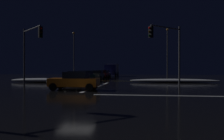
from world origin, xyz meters
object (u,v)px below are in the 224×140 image
object	(u,v)px
sedan_black	(76,78)
box_truck	(112,69)
sedan_orange_crossing	(75,81)
sedan_white	(105,74)
streetlamp_left_far	(74,52)
sedan_gray	(97,75)
sedan_red	(103,74)
traffic_signal_nw	(31,45)
sedan_green	(86,76)
traffic_signal_ne	(168,44)
streetlamp_right_far	(167,50)

from	to	relation	value
sedan_black	box_truck	distance (m)	30.99
sedan_orange_crossing	sedan_white	bearing A→B (deg)	94.65
sedan_orange_crossing	streetlamp_left_far	distance (m)	27.64
sedan_gray	sedan_red	distance (m)	5.63
box_truck	traffic_signal_nw	bearing A→B (deg)	-96.09
sedan_black	sedan_green	distance (m)	6.21
sedan_black	sedan_gray	xyz separation A→B (m)	(-0.10, 12.97, 0.00)
traffic_signal_ne	streetlamp_left_far	size ratio (longest dim) A/B	0.67
sedan_white	streetlamp_left_far	size ratio (longest dim) A/B	0.48
sedan_gray	traffic_signal_ne	size ratio (longest dim) A/B	0.71
sedan_green	sedan_white	distance (m)	17.72
sedan_white	traffic_signal_nw	bearing A→B (deg)	-96.44
traffic_signal_ne	streetlamp_right_far	world-z (taller)	streetlamp_right_far
sedan_gray	sedan_orange_crossing	distance (m)	20.53
sedan_red	sedan_gray	bearing A→B (deg)	-90.16
sedan_orange_crossing	streetlamp_left_far	xyz separation A→B (m)	(-7.87, 26.13, 4.43)
sedan_black	traffic_signal_ne	distance (m)	11.36
sedan_green	streetlamp_right_far	size ratio (longest dim) A/B	0.46
sedan_black	traffic_signal_nw	bearing A→B (deg)	-132.96
streetlamp_left_far	streetlamp_right_far	bearing A→B (deg)	0.00
traffic_signal_nw	sedan_red	bearing A→B (deg)	80.85
sedan_white	box_truck	bearing A→B (deg)	85.31
sedan_red	box_truck	size ratio (longest dim) A/B	0.52
streetlamp_left_far	sedan_gray	bearing A→B (deg)	-44.56
traffic_signal_ne	streetlamp_right_far	xyz separation A→B (m)	(1.96, 22.46, 1.17)
sedan_red	sedan_orange_crossing	xyz separation A→B (m)	(2.06, -26.06, 0.00)
sedan_green	traffic_signal_ne	distance (m)	14.94
sedan_black	sedan_green	world-z (taller)	same
sedan_gray	streetlamp_right_far	bearing A→B (deg)	25.03
sedan_orange_crossing	box_truck	bearing A→B (deg)	92.94
box_truck	sedan_gray	bearing A→B (deg)	-90.34
box_truck	traffic_signal_ne	bearing A→B (deg)	-73.74
traffic_signal_nw	sedan_white	bearing A→B (deg)	83.56
traffic_signal_nw	streetlamp_right_far	distance (m)	27.67
sedan_orange_crossing	streetlamp_left_far	size ratio (longest dim) A/B	0.48
traffic_signal_nw	sedan_green	bearing A→B (deg)	72.08
sedan_black	box_truck	world-z (taller)	box_truck
sedan_green	sedan_orange_crossing	xyz separation A→B (m)	(2.41, -13.65, 0.00)
sedan_green	box_truck	size ratio (longest dim) A/B	0.52
traffic_signal_nw	traffic_signal_ne	bearing A→B (deg)	0.85
sedan_orange_crossing	traffic_signal_nw	size ratio (longest dim) A/B	0.70
sedan_orange_crossing	streetlamp_left_far	bearing A→B (deg)	106.76
sedan_black	sedan_gray	world-z (taller)	same
sedan_white	streetlamp_left_far	xyz separation A→B (m)	(-5.32, -5.24, 4.43)
sedan_orange_crossing	sedan_gray	bearing A→B (deg)	95.81
sedan_orange_crossing	streetlamp_right_far	xyz separation A→B (m)	(10.13, 26.13, 4.59)
sedan_red	sedan_white	world-z (taller)	same
sedan_white	traffic_signal_nw	distance (m)	28.30
sedan_gray	traffic_signal_ne	distance (m)	19.94
sedan_green	box_truck	distance (m)	24.81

